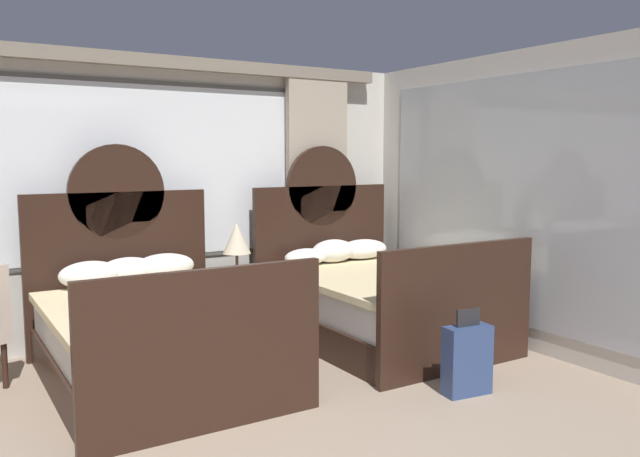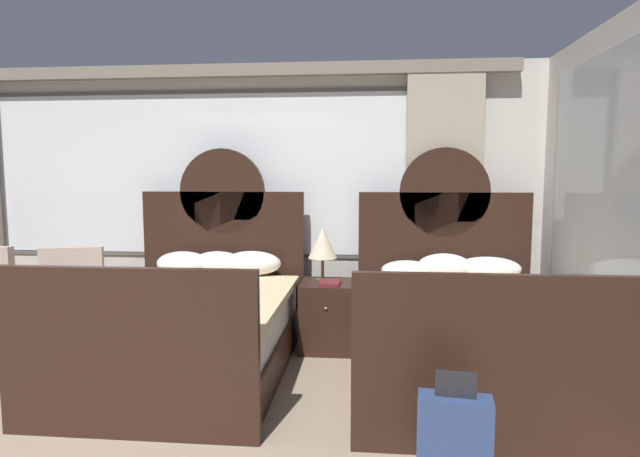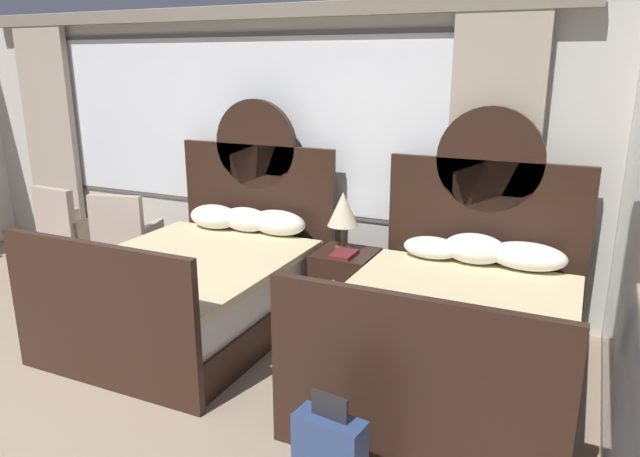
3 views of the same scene
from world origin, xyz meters
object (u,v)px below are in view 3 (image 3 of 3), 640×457
Objects in this scene: book_on_nightstand at (344,254)px; armchair_by_window_left at (126,235)px; armchair_by_window_centre at (69,226)px; table_lamp_on_nightstand at (343,210)px; nightstand_between_beds at (345,286)px; bed_near_window at (200,282)px; bed_near_mirror at (455,330)px.

armchair_by_window_left is (-2.37, -0.01, -0.12)m from book_on_nightstand.
armchair_by_window_left is 1.00× the size of armchair_by_window_centre.
table_lamp_on_nightstand is at bearing 4.32° from armchair_by_window_left.
nightstand_between_beds is 2.41× the size of book_on_nightstand.
table_lamp_on_nightstand is at bearing 3.27° from armchair_by_window_centre.
bed_near_window is 1.24m from nightstand_between_beds.
bed_near_window reaches higher than table_lamp_on_nightstand.
armchair_by_window_centre is at bearing -178.02° from nightstand_between_beds.
table_lamp_on_nightstand is at bearing 115.59° from book_on_nightstand.
nightstand_between_beds is 0.66× the size of armchair_by_window_left.
armchair_by_window_left reaches higher than book_on_nightstand.
bed_near_window is at bearing -14.02° from armchair_by_window_centre.
bed_near_window is 2.26× the size of armchair_by_window_centre.
book_on_nightstand is 2.37m from armchair_by_window_left.
armchair_by_window_left is at bearing 157.97° from bed_near_window.
table_lamp_on_nightstand is (1.02, 0.69, 0.58)m from bed_near_window.
armchair_by_window_left is at bearing 0.18° from armchair_by_window_centre.
nightstand_between_beds is (-1.08, 0.62, -0.08)m from bed_near_mirror.
table_lamp_on_nightstand is 1.94× the size of book_on_nightstand.
armchair_by_window_centre is (-0.78, -0.00, 0.00)m from armchair_by_window_left.
bed_near_mirror reaches higher than book_on_nightstand.
nightstand_between_beds is 0.66× the size of armchair_by_window_centre.
bed_near_mirror is 4.23m from armchair_by_window_centre.
bed_near_mirror is (2.16, -0.00, -0.00)m from bed_near_window.
bed_near_mirror is at bearing -0.02° from bed_near_window.
armchair_by_window_left and armchair_by_window_centre have the same top height.
table_lamp_on_nightstand reaches higher than nightstand_between_beds.
table_lamp_on_nightstand is 2.34m from armchair_by_window_left.
bed_near_window reaches higher than armchair_by_window_left.
bed_near_window is 1.37m from armchair_by_window_left.
bed_near_window is at bearing -150.12° from nightstand_between_beds.
bed_near_window is 2.11m from armchair_by_window_centre.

